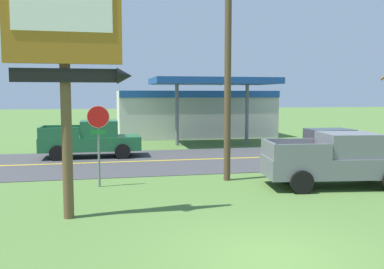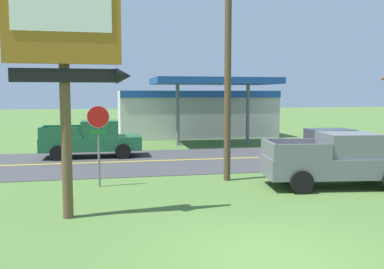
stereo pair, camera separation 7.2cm
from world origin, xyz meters
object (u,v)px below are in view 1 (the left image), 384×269
object	(u,v)px
pickup_grey_parked_on_lawn	(338,160)
pickup_green_on_road	(92,139)
gas_station	(195,112)
utility_pole	(228,46)
car_red_near_lane	(327,145)
stop_sign	(98,131)
motel_sign	(66,43)

from	to	relation	value
pickup_grey_parked_on_lawn	pickup_green_on_road	xyz separation A→B (m)	(-8.94, 9.17, 0.00)
gas_station	pickup_green_on_road	world-z (taller)	gas_station
utility_pole	pickup_green_on_road	distance (m)	9.94
gas_station	car_red_near_lane	size ratio (longest dim) A/B	2.86
utility_pole	stop_sign	bearing A→B (deg)	-177.53
motel_sign	pickup_green_on_road	bearing A→B (deg)	88.60
motel_sign	pickup_grey_parked_on_lawn	xyz separation A→B (m)	(9.22, 2.22, -3.72)
pickup_grey_parked_on_lawn	car_red_near_lane	xyz separation A→B (m)	(2.49, 5.17, -0.13)
utility_pole	car_red_near_lane	bearing A→B (deg)	28.04
gas_station	car_red_near_lane	bearing A→B (deg)	-75.03
motel_sign	utility_pole	distance (m)	6.97
motel_sign	stop_sign	distance (m)	4.79
utility_pole	pickup_grey_parked_on_lawn	world-z (taller)	utility_pole
motel_sign	gas_station	world-z (taller)	motel_sign
stop_sign	pickup_green_on_road	xyz separation A→B (m)	(-0.44, 7.47, -1.06)
stop_sign	utility_pole	distance (m)	5.81
pickup_grey_parked_on_lawn	pickup_green_on_road	size ratio (longest dim) A/B	1.04
utility_pole	pickup_green_on_road	size ratio (longest dim) A/B	1.87
car_red_near_lane	stop_sign	bearing A→B (deg)	-162.49
gas_station	car_red_near_lane	world-z (taller)	gas_station
car_red_near_lane	utility_pole	bearing A→B (deg)	-151.96
motel_sign	car_red_near_lane	size ratio (longest dim) A/B	1.63
motel_sign	utility_pole	xyz separation A→B (m)	(5.60, 4.13, 0.50)
stop_sign	pickup_grey_parked_on_lawn	size ratio (longest dim) A/B	0.55
motel_sign	pickup_grey_parked_on_lawn	world-z (taller)	motel_sign
pickup_green_on_road	car_red_near_lane	size ratio (longest dim) A/B	1.24
gas_station	motel_sign	bearing A→B (deg)	-110.58
motel_sign	gas_station	size ratio (longest dim) A/B	0.57
gas_station	stop_sign	bearing A→B (deg)	-112.72
stop_sign	car_red_near_lane	xyz separation A→B (m)	(10.99, 3.47, -1.20)
stop_sign	utility_pole	xyz separation A→B (m)	(4.88, 0.21, 3.15)
utility_pole	gas_station	size ratio (longest dim) A/B	0.81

